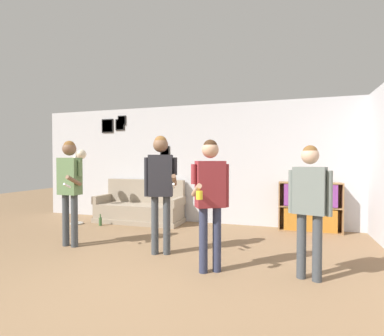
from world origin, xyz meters
TOP-DOWN VIEW (x-y plane):
  - ground_plane at (0.00, 0.00)m, footprint 20.00×20.00m
  - wall_back at (-0.01, 3.95)m, footprint 8.79×0.08m
  - couch at (-1.55, 3.54)m, footprint 2.03×0.80m
  - bookshelf at (2.13, 3.73)m, footprint 1.20×0.30m
  - floor_lamp at (-2.79, 2.88)m, footprint 0.42×0.46m
  - person_player_foreground_left at (-1.72, 1.40)m, footprint 0.50×0.48m
  - person_player_foreground_center at (-0.12, 1.47)m, footprint 0.57×0.44m
  - person_watcher_holding_cup at (0.77, 0.99)m, footprint 0.44×0.56m
  - person_spectator_near_bookshelf at (1.96, 1.12)m, footprint 0.48×0.29m
  - bottle_on_floor at (-2.19, 2.90)m, footprint 0.07×0.07m

SIDE VIEW (x-z plane):
  - ground_plane at x=0.00m, z-range 0.00..0.00m
  - bottle_on_floor at x=-2.19m, z-range -0.03..0.22m
  - couch at x=-1.55m, z-range -0.18..0.79m
  - bookshelf at x=2.13m, z-range 0.00..0.98m
  - person_spectator_near_bookshelf at x=1.96m, z-range 0.17..1.78m
  - person_watcher_holding_cup at x=0.77m, z-range 0.20..1.88m
  - person_player_foreground_left at x=-1.72m, z-range 0.21..1.96m
  - person_player_foreground_center at x=-0.12m, z-range 0.22..2.02m
  - floor_lamp at x=-2.79m, z-range 0.50..2.17m
  - wall_back at x=-0.01m, z-range 0.00..2.70m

